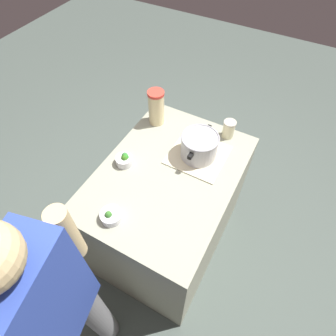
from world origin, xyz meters
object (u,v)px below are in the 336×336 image
at_px(lemonade_pitcher, 156,107).
at_px(mason_jar, 229,129).
at_px(broccoli_bowl_front, 125,159).
at_px(broccoli_bowl_center, 111,216).
at_px(cooking_pot, 199,146).
at_px(person_cook, 61,314).

xyz_separation_m(lemonade_pitcher, mason_jar, (-0.10, 0.49, -0.06)).
bearing_deg(broccoli_bowl_front, broccoli_bowl_center, 23.06).
height_order(cooking_pot, broccoli_bowl_center, cooking_pot).
height_order(lemonade_pitcher, broccoli_bowl_center, lemonade_pitcher).
bearing_deg(lemonade_pitcher, broccoli_bowl_center, 12.17).
bearing_deg(cooking_pot, mason_jar, 158.59).
bearing_deg(lemonade_pitcher, cooking_pot, 69.02).
relative_size(lemonade_pitcher, person_cook, 0.15).
distance_m(lemonade_pitcher, broccoli_bowl_front, 0.43).
bearing_deg(broccoli_bowl_center, broccoli_bowl_front, -156.94).
relative_size(cooking_pot, broccoli_bowl_center, 2.56).
distance_m(cooking_pot, mason_jar, 0.27).
relative_size(mason_jar, person_cook, 0.07).
xyz_separation_m(lemonade_pitcher, person_cook, (1.27, 0.25, -0.12)).
bearing_deg(broccoli_bowl_center, lemonade_pitcher, -167.83).
relative_size(lemonade_pitcher, broccoli_bowl_center, 2.12).
relative_size(lemonade_pitcher, mason_jar, 2.02).
bearing_deg(lemonade_pitcher, broccoli_bowl_front, 2.26).
height_order(cooking_pot, person_cook, person_cook).
relative_size(broccoli_bowl_center, person_cook, 0.07).
distance_m(cooking_pot, broccoli_bowl_center, 0.67).
height_order(mason_jar, broccoli_bowl_center, mason_jar).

